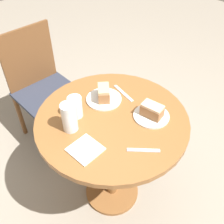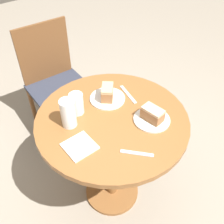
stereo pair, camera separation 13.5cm
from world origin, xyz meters
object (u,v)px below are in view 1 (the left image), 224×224
(cake_slice_near, at_px, (104,93))
(glass_water, at_px, (70,119))
(chair, at_px, (44,88))
(glass_lemonade, at_px, (75,108))
(cake_slice_far, at_px, (152,110))
(plate_near, at_px, (104,99))
(plate_far, at_px, (151,116))

(cake_slice_near, relative_size, glass_water, 0.77)
(chair, relative_size, glass_lemonade, 7.49)
(cake_slice_far, bearing_deg, plate_near, 105.78)
(glass_water, bearing_deg, cake_slice_far, -33.74)
(plate_near, distance_m, glass_lemonade, 0.20)
(plate_near, height_order, glass_lemonade, glass_lemonade)
(plate_far, relative_size, glass_lemonade, 1.59)
(plate_far, bearing_deg, plate_near, 105.78)
(plate_near, bearing_deg, cake_slice_far, -74.22)
(plate_far, relative_size, cake_slice_far, 1.59)
(plate_near, height_order, cake_slice_far, cake_slice_far)
(glass_lemonade, height_order, glass_water, glass_water)
(chair, xyz_separation_m, glass_lemonade, (-0.19, -0.65, 0.32))
(plate_far, height_order, glass_water, glass_water)
(cake_slice_near, xyz_separation_m, glass_lemonade, (-0.19, 0.01, 0.00))
(glass_lemonade, xyz_separation_m, glass_water, (-0.08, -0.06, 0.02))
(plate_far, distance_m, cake_slice_near, 0.29)
(glass_lemonade, bearing_deg, cake_slice_near, -3.85)
(cake_slice_far, bearing_deg, glass_lemonade, 132.97)
(plate_far, relative_size, cake_slice_near, 1.58)
(cake_slice_near, bearing_deg, plate_near, 0.00)
(chair, bearing_deg, glass_lemonade, -104.42)
(plate_far, bearing_deg, glass_lemonade, 132.97)
(plate_near, bearing_deg, cake_slice_near, 180.00)
(plate_far, bearing_deg, cake_slice_far, 90.00)
(chair, xyz_separation_m, plate_far, (0.08, -0.94, 0.27))
(chair, height_order, plate_near, chair)
(plate_near, relative_size, glass_lemonade, 1.67)
(chair, height_order, glass_water, chair)
(chair, height_order, cake_slice_far, chair)
(cake_slice_near, bearing_deg, plate_far, -74.22)
(cake_slice_far, relative_size, glass_lemonade, 1.00)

